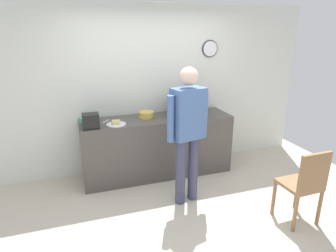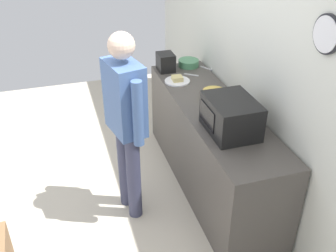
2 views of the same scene
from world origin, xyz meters
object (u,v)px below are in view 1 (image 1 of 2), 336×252
Objects in this scene: toaster at (91,121)px; person_standing at (188,127)px; fork_utensil at (106,121)px; microwave at (187,107)px; salad_bowl at (147,115)px; wooden_chair at (304,184)px; spoon_utensil at (95,118)px; sandwich_plate at (116,124)px; cereal_bowl at (87,120)px.

person_standing reaches higher than toaster.
toaster is 1.29× the size of fork_utensil.
microwave is 0.63m from salad_bowl.
person_standing is at bearing 141.74° from wooden_chair.
microwave is 0.90m from person_standing.
microwave is 0.53× the size of wooden_chair.
wooden_chair is (1.10, -0.87, -0.53)m from person_standing.
toaster is at bearing -100.40° from spoon_utensil.
spoon_utensil is 2.98m from wooden_chair.
microwave is at bearing -4.36° from fork_utensil.
salad_bowl is at bearing 24.22° from sandwich_plate.
fork_utensil is 0.10× the size of person_standing.
cereal_bowl is at bearing 174.17° from microwave.
sandwich_plate is at bearing 139.80° from wooden_chair.
fork_utensil is at bearing 120.94° from sandwich_plate.
wooden_chair is (2.01, -1.80, -0.41)m from fork_utensil.
person_standing is at bearing -31.72° from toaster.
salad_bowl is at bearing -15.83° from spoon_utensil.
spoon_utensil is 0.18× the size of wooden_chair.
fork_utensil is (-1.23, 0.09, -0.15)m from microwave.
sandwich_plate is 1.07m from person_standing.
fork_utensil is 1.00× the size of spoon_utensil.
sandwich_plate is at bearing -34.68° from cereal_bowl.
toaster is (-0.34, -0.03, 0.08)m from sandwich_plate.
fork_utensil is at bearing -59.74° from spoon_utensil.
salad_bowl is 0.78m from spoon_utensil.
toaster is 0.12× the size of person_standing.
toaster is at bearing -175.35° from sandwich_plate.
salad_bowl is 0.96× the size of cereal_bowl.
fork_utensil is at bearing -12.68° from cereal_bowl.
fork_utensil is 1.31m from person_standing.
toaster is 0.48m from spoon_utensil.
microwave is 1.50m from cereal_bowl.
person_standing reaches higher than sandwich_plate.
toaster is at bearing -163.35° from salad_bowl.
salad_bowl is at bearing 107.02° from person_standing.
microwave is at bearing 5.85° from sandwich_plate.
cereal_bowl reaches higher than fork_utensil.
salad_bowl reaches higher than spoon_utensil.
toaster is 0.33m from fork_utensil.
microwave is 0.28× the size of person_standing.
fork_utensil and spoon_utensil have the same top height.
salad_bowl is 0.62m from fork_utensil.
microwave is 2.16× the size of salad_bowl.
sandwich_plate reaches higher than spoon_utensil.
cereal_bowl is 0.21m from spoon_utensil.
fork_utensil is (0.26, -0.06, -0.03)m from cereal_bowl.
toaster reaches higher than wooden_chair.
spoon_utensil is (0.09, 0.46, -0.10)m from toaster.
salad_bowl is 0.25× the size of wooden_chair.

